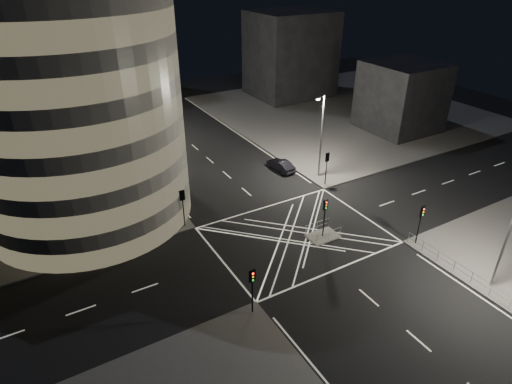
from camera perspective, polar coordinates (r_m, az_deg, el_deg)
ground at (r=41.79m, az=5.42°, el=-5.74°), size 120.00×120.00×0.00m
sidewalk_far_right at (r=77.42m, az=11.73°, el=10.62°), size 42.00×42.00×0.15m
central_island at (r=41.81m, az=8.87°, el=-5.84°), size 3.00×2.00×0.15m
office_tower_curved at (r=47.63m, az=-30.13°, el=11.75°), size 30.00×29.00×27.20m
building_right_far at (r=83.62m, az=4.58°, el=17.84°), size 14.00×12.00×15.00m
building_right_near at (r=69.28m, az=18.81°, el=11.94°), size 10.00×10.00×10.00m
building_far_end at (r=88.41m, az=-19.88°, el=17.82°), size 18.00×8.00×18.00m
tree_a at (r=42.42m, az=-13.18°, el=1.62°), size 4.28×4.28×7.08m
tree_b at (r=47.56m, az=-15.52°, el=4.86°), size 4.17×4.17×7.37m
tree_c at (r=53.31m, az=-17.22°, el=6.23°), size 4.34×4.34×6.59m
tree_d at (r=58.63m, az=-18.82°, el=8.68°), size 5.64×5.64×7.95m
tree_e at (r=64.39m, az=-20.01°, el=9.79°), size 3.57×3.57×6.30m
traffic_signal_fl at (r=41.88m, az=-9.76°, el=-1.26°), size 0.55×0.22×4.00m
traffic_signal_nl at (r=31.68m, az=-0.51°, el=-12.08°), size 0.55×0.22×4.00m
traffic_signal_fr at (r=49.77m, az=9.42°, el=3.88°), size 0.55×0.22×4.00m
traffic_signal_nr at (r=41.55m, az=21.13°, el=-3.23°), size 0.55×0.22×4.00m
traffic_signal_island at (r=40.27m, az=9.17°, el=-2.53°), size 0.55×0.22×4.00m
street_lamp_left_near at (r=44.96m, az=-13.22°, el=4.34°), size 1.25×0.25×10.00m
street_lamp_left_far at (r=61.41m, az=-18.61°, el=10.28°), size 1.25×0.25×10.00m
street_lamp_right_far at (r=50.68m, az=8.68°, el=7.64°), size 1.25×0.25×10.00m
street_lamp_right_near at (r=37.60m, az=30.65°, el=-4.45°), size 1.25×0.25×10.00m
railing_near_right at (r=40.01m, az=25.85°, el=-9.56°), size 0.06×11.70×1.10m
railing_island_south at (r=40.90m, az=9.71°, el=-5.74°), size 2.80×0.06×1.10m
railing_island_north at (r=42.03m, az=8.18°, el=-4.55°), size 2.80×0.06×1.10m
sedan at (r=53.74m, az=3.33°, el=3.59°), size 1.83×4.36×1.40m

